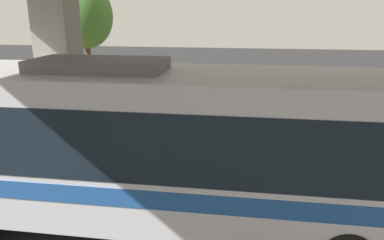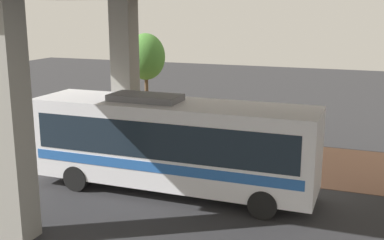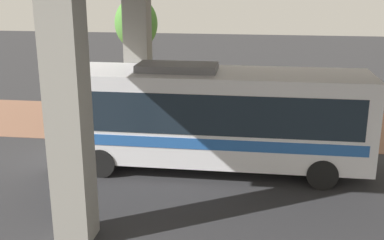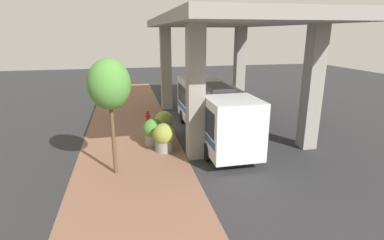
% 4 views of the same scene
% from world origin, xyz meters
% --- Properties ---
extents(ground_plane, '(80.00, 80.00, 0.00)m').
position_xyz_m(ground_plane, '(0.00, 0.00, 0.00)').
color(ground_plane, '#2D2D30').
rests_on(ground_plane, ground).
extents(sidewalk_strip, '(6.00, 40.00, 0.02)m').
position_xyz_m(sidewalk_strip, '(-3.00, 0.00, 0.01)').
color(sidewalk_strip, '#845B47').
rests_on(sidewalk_strip, ground).
extents(bus, '(2.78, 10.84, 3.73)m').
position_xyz_m(bus, '(2.29, -2.92, 2.02)').
color(bus, silver).
rests_on(bus, ground).
extents(fire_hydrant, '(0.50, 0.24, 0.93)m').
position_xyz_m(fire_hydrant, '(-1.58, 1.58, 0.47)').
color(fire_hydrant, '#B21919').
rests_on(fire_hydrant, ground).
extents(planter_front, '(1.34, 1.34, 1.70)m').
position_xyz_m(planter_front, '(-1.09, -4.54, 0.86)').
color(planter_front, gray).
rests_on(planter_front, ground).
extents(planter_middle, '(1.28, 1.28, 1.67)m').
position_xyz_m(planter_middle, '(-1.61, -3.32, 0.85)').
color(planter_middle, gray).
rests_on(planter_middle, ground).
extents(planter_back, '(1.27, 1.27, 1.65)m').
position_xyz_m(planter_back, '(-0.68, -1.57, 0.80)').
color(planter_back, gray).
rests_on(planter_back, ground).
extents(street_tree_near, '(1.98, 1.98, 5.68)m').
position_xyz_m(street_tree_near, '(-3.85, -6.95, 4.46)').
color(street_tree_near, brown).
rests_on(street_tree_near, ground).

